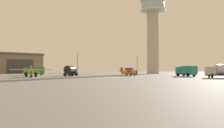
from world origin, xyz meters
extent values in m
plane|color=slate|center=(0.00, 0.00, 0.00)|extent=(400.00, 400.00, 0.00)
cylinder|color=#B2AD9E|center=(19.13, 57.05, 15.11)|extent=(5.74, 5.74, 30.22)
cylinder|color=silver|center=(19.13, 57.05, 30.52)|extent=(12.02, 12.02, 0.60)
cylinder|color=#99B7C6|center=(19.13, 57.05, 32.83)|extent=(11.06, 11.06, 4.02)
cylinder|color=silver|center=(19.13, 57.05, 35.09)|extent=(12.02, 12.02, 0.50)
cube|color=#7A6B56|center=(-52.52, 68.13, 4.61)|extent=(32.93, 33.05, 9.21)
cube|color=brown|center=(-52.52, 68.13, 9.71)|extent=(33.77, 33.89, 1.00)
cube|color=#38383A|center=(-45.19, 58.63, 3.45)|extent=(10.19, 7.91, 6.91)
cylinder|color=gold|center=(-20.34, -0.11, 1.20)|extent=(3.07, 6.22, 1.22)
cone|color=#38383D|center=(-19.31, -3.25, 1.20)|extent=(1.09, 1.11, 0.85)
cube|color=#38383D|center=(-19.31, -3.25, 1.20)|extent=(0.11, 0.09, 1.87)
cube|color=gold|center=(-20.25, -0.39, 1.91)|extent=(9.82, 4.47, 0.20)
cylinder|color=white|center=(-21.74, -0.88, 1.51)|extent=(0.94, 0.38, 1.34)
cylinder|color=white|center=(-18.75, 0.10, 1.51)|extent=(0.94, 0.38, 1.34)
cube|color=#99B7C6|center=(-19.97, -1.23, 1.54)|extent=(1.27, 1.33, 0.69)
cone|color=gold|center=(-21.37, 3.04, 1.30)|extent=(1.30, 1.60, 0.92)
cube|color=white|center=(-21.37, 3.04, 2.09)|extent=(0.45, 1.07, 1.67)
cube|color=gold|center=(-21.37, 3.04, 1.45)|extent=(3.08, 1.76, 0.10)
cylinder|color=black|center=(-19.60, -2.35, 0.30)|extent=(0.61, 0.34, 0.59)
cylinder|color=black|center=(-21.43, -0.26, 0.30)|extent=(0.61, 0.34, 0.59)
cylinder|color=black|center=(-19.37, 0.42, 0.30)|extent=(0.61, 0.34, 0.59)
cylinder|color=orange|center=(4.60, 14.03, 1.06)|extent=(4.74, 4.40, 1.07)
cone|color=#38383D|center=(6.77, 12.09, 1.06)|extent=(1.08, 1.08, 0.75)
cube|color=#38383D|center=(6.77, 12.09, 1.06)|extent=(0.10, 0.10, 1.64)
cube|color=orange|center=(4.80, 13.85, 1.68)|extent=(6.73, 7.31, 0.17)
cylinder|color=red|center=(3.88, 12.82, 1.32)|extent=(0.62, 0.68, 1.17)
cylinder|color=red|center=(5.72, 14.88, 1.32)|extent=(0.62, 0.68, 1.17)
cube|color=#99B7C6|center=(5.38, 13.33, 1.35)|extent=(1.28, 1.27, 0.61)
cone|color=orange|center=(2.44, 15.96, 1.14)|extent=(1.44, 1.41, 0.80)
cube|color=red|center=(2.44, 15.96, 1.83)|extent=(0.78, 0.71, 1.47)
cube|color=orange|center=(2.44, 15.96, 1.27)|extent=(2.31, 2.45, 0.09)
cylinder|color=black|center=(6.15, 12.64, 0.26)|extent=(0.45, 0.48, 0.52)
cylinder|color=black|center=(3.84, 13.43, 0.26)|extent=(0.45, 0.48, 0.52)
cylinder|color=black|center=(5.11, 14.85, 0.26)|extent=(0.45, 0.48, 0.52)
cube|color=#38383D|center=(6.46, 27.41, 0.62)|extent=(4.40, 5.80, 0.24)
cube|color=#2847A8|center=(5.48, 25.66, 1.64)|extent=(2.89, 2.54, 1.79)
cube|color=#99B7C6|center=(5.13, 25.03, 1.99)|extent=(1.85, 1.08, 0.90)
cube|color=brown|center=(6.91, 28.22, 0.82)|extent=(3.93, 4.42, 0.16)
cube|color=#997547|center=(7.09, 28.54, 1.35)|extent=(1.36, 1.36, 0.90)
cylinder|color=black|center=(6.47, 25.18, 0.50)|extent=(1.01, 0.73, 1.00)
cylinder|color=black|center=(4.55, 26.24, 0.50)|extent=(1.01, 0.73, 1.00)
cylinder|color=black|center=(8.22, 28.33, 0.50)|extent=(1.01, 0.73, 1.00)
cylinder|color=black|center=(6.31, 29.40, 0.50)|extent=(1.01, 0.73, 1.00)
cube|color=#38383D|center=(24.44, -3.73, 0.62)|extent=(6.74, 2.64, 0.24)
cube|color=#B7BABF|center=(22.09, -3.50, 1.64)|extent=(2.07, 2.70, 1.80)
cube|color=#99B7C6|center=(21.23, -3.42, 2.00)|extent=(0.28, 2.15, 0.90)
cylinder|color=black|center=(22.04, -4.65, 0.50)|extent=(0.37, 1.02, 1.00)
cylinder|color=black|center=(22.26, -2.37, 0.50)|extent=(0.37, 1.02, 1.00)
cube|color=#38383D|center=(20.52, 9.51, 0.62)|extent=(4.44, 6.62, 0.24)
cube|color=teal|center=(19.56, 11.60, 1.69)|extent=(2.96, 2.64, 1.90)
cube|color=#99B7C6|center=(19.21, 12.36, 2.07)|extent=(1.92, 0.94, 0.95)
cube|color=teal|center=(20.96, 8.56, 1.82)|extent=(4.01, 4.93, 2.16)
cylinder|color=black|center=(18.59, 11.08, 0.50)|extent=(1.02, 0.67, 1.00)
cylinder|color=black|center=(20.59, 12.00, 0.50)|extent=(1.02, 0.67, 1.00)
cylinder|color=black|center=(20.32, 7.31, 0.50)|extent=(1.02, 0.67, 1.00)
cylinder|color=black|center=(22.32, 8.22, 0.50)|extent=(1.02, 0.67, 1.00)
cube|color=#38383D|center=(-26.17, 20.08, 0.62)|extent=(7.03, 5.14, 0.24)
cube|color=#287A42|center=(-28.34, 21.28, 1.71)|extent=(2.94, 3.20, 1.93)
cube|color=#99B7C6|center=(-29.13, 21.72, 2.09)|extent=(1.13, 1.97, 0.97)
cube|color=#287A42|center=(-25.20, 19.54, 1.74)|extent=(5.33, 4.52, 1.99)
cylinder|color=black|center=(-28.85, 20.22, 0.50)|extent=(0.72, 1.01, 1.00)
cylinder|color=black|center=(-27.72, 22.27, 0.50)|extent=(0.72, 1.01, 1.00)
cylinder|color=black|center=(-24.93, 18.06, 0.50)|extent=(0.72, 1.01, 1.00)
cylinder|color=black|center=(-23.80, 20.11, 0.50)|extent=(0.72, 1.01, 1.00)
cube|color=#38383D|center=(-12.78, 12.27, 0.62)|extent=(2.88, 6.21, 0.24)
cube|color=black|center=(-12.43, 14.39, 1.55)|extent=(2.66, 2.04, 1.62)
cube|color=#99B7C6|center=(-12.31, 15.16, 1.87)|extent=(2.05, 0.41, 0.81)
cylinder|color=black|center=(-12.94, 11.29, 1.89)|extent=(2.91, 4.32, 2.30)
cylinder|color=black|center=(-13.52, 14.51, 0.50)|extent=(1.03, 0.43, 1.00)
cylinder|color=black|center=(-11.36, 14.16, 0.50)|extent=(1.03, 0.43, 1.00)
cylinder|color=black|center=(-14.14, 10.67, 0.50)|extent=(1.03, 0.43, 1.00)
cylinder|color=black|center=(-11.99, 10.32, 0.50)|extent=(1.03, 0.43, 1.00)
cylinder|color=#38383D|center=(-15.17, 43.10, 4.12)|extent=(0.18, 0.18, 8.24)
sphere|color=#F9E5B2|center=(-15.17, 43.10, 8.46)|extent=(0.44, 0.44, 0.44)
cylinder|color=#38383D|center=(10.58, 47.83, 3.93)|extent=(0.18, 0.18, 7.87)
sphere|color=#F9E5B2|center=(10.58, 47.83, 8.09)|extent=(0.44, 0.44, 0.44)
cube|color=black|center=(13.63, -4.82, 0.02)|extent=(0.36, 0.36, 0.04)
cone|color=orange|center=(13.63, -4.82, 0.38)|extent=(0.30, 0.30, 0.69)
cylinder|color=white|center=(13.63, -4.82, 0.42)|extent=(0.21, 0.21, 0.08)
cube|color=black|center=(-21.94, 13.36, 0.02)|extent=(0.36, 0.36, 0.04)
cone|color=orange|center=(-21.94, 13.36, 0.31)|extent=(0.30, 0.30, 0.55)
cylinder|color=white|center=(-21.94, 13.36, 0.34)|extent=(0.21, 0.21, 0.08)
camera|label=1|loc=(-0.57, -59.33, 1.84)|focal=38.90mm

